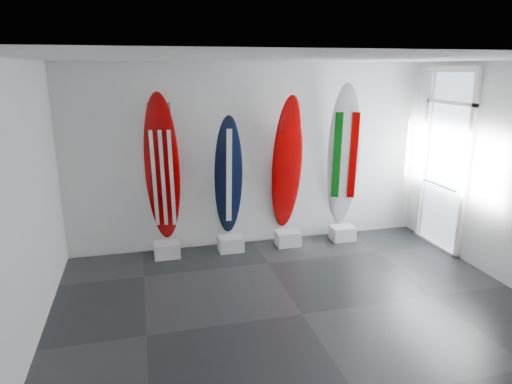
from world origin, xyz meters
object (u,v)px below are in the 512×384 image
object	(u,v)px
surfboard_usa	(162,169)
surfboard_navy	(228,177)
surfboard_italy	(344,156)
surfboard_swiss	(287,164)

from	to	relation	value
surfboard_usa	surfboard_navy	world-z (taller)	surfboard_usa
surfboard_usa	surfboard_italy	xyz separation A→B (m)	(3.01, 0.00, 0.05)
surfboard_navy	surfboard_italy	world-z (taller)	surfboard_italy
surfboard_usa	surfboard_navy	xyz separation A→B (m)	(1.03, 0.00, -0.18)
surfboard_usa	surfboard_italy	world-z (taller)	surfboard_italy
surfboard_navy	surfboard_swiss	world-z (taller)	surfboard_swiss
surfboard_usa	surfboard_navy	bearing A→B (deg)	11.46
surfboard_usa	surfboard_italy	distance (m)	3.01
surfboard_usa	surfboard_swiss	world-z (taller)	surfboard_usa
surfboard_usa	surfboard_swiss	xyz separation A→B (m)	(2.01, 0.00, -0.04)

